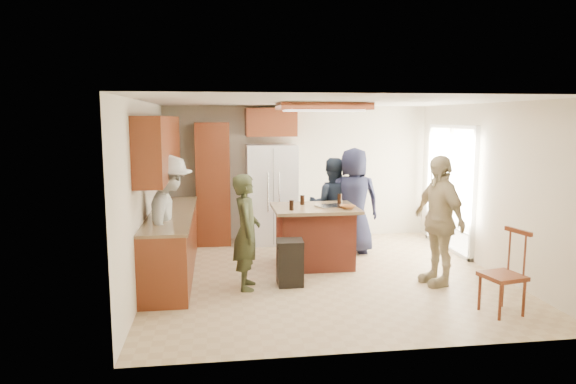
{
  "coord_description": "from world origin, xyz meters",
  "views": [
    {
      "loc": [
        -1.53,
        -7.1,
        2.27
      ],
      "look_at": [
        -0.45,
        0.62,
        1.15
      ],
      "focal_mm": 32.0,
      "sensor_mm": 36.0,
      "label": 1
    }
  ],
  "objects": [
    {
      "name": "island_items",
      "position": [
        0.18,
        0.44,
        0.96
      ],
      "size": [
        1.02,
        0.69,
        0.15
      ],
      "color": "silver",
      "rests_on": "kitchen_island"
    },
    {
      "name": "spindle_chair",
      "position": [
        1.77,
        -1.72,
        0.45
      ],
      "size": [
        0.5,
        0.5,
        0.99
      ],
      "color": "maroon",
      "rests_on": "ground"
    },
    {
      "name": "person_behind_right",
      "position": [
        0.74,
        1.17,
        0.9
      ],
      "size": [
        0.89,
        0.6,
        1.79
      ],
      "primitive_type": "imported",
      "rotation": [
        0.0,
        0.0,
        3.11
      ],
      "color": "black",
      "rests_on": "ground"
    },
    {
      "name": "refrigerator",
      "position": [
        -0.55,
        2.12,
        0.9
      ],
      "size": [
        0.9,
        0.76,
        1.8
      ],
      "color": "white",
      "rests_on": "ground"
    },
    {
      "name": "back_wall_units",
      "position": [
        -1.33,
        2.2,
        1.38
      ],
      "size": [
        1.8,
        0.6,
        2.45
      ],
      "color": "maroon",
      "rests_on": "ground"
    },
    {
      "name": "person_behind_left",
      "position": [
        0.41,
        1.35,
        0.81
      ],
      "size": [
        0.87,
        0.64,
        1.61
      ],
      "primitive_type": "imported",
      "rotation": [
        0.0,
        0.0,
        2.92
      ],
      "color": "#192232",
      "rests_on": "ground"
    },
    {
      "name": "left_cabinetry",
      "position": [
        -2.24,
        0.4,
        0.96
      ],
      "size": [
        0.64,
        3.0,
        2.3
      ],
      "color": "maroon",
      "rests_on": "ground"
    },
    {
      "name": "trash_bin",
      "position": [
        -0.56,
        -0.36,
        0.32
      ],
      "size": [
        0.38,
        0.38,
        0.63
      ],
      "color": "black",
      "rests_on": "ground"
    },
    {
      "name": "kitchen_island",
      "position": [
        -0.05,
        0.52,
        0.47
      ],
      "size": [
        1.28,
        1.03,
        0.93
      ],
      "color": "#943926",
      "rests_on": "ground"
    },
    {
      "name": "person_side_right",
      "position": [
        1.46,
        -0.57,
        0.89
      ],
      "size": [
        0.71,
        1.13,
        1.78
      ],
      "primitive_type": "imported",
      "rotation": [
        0.0,
        0.0,
        -1.39
      ],
      "color": "tan",
      "rests_on": "ground"
    },
    {
      "name": "room_shell",
      "position": [
        4.37,
        1.64,
        0.87
      ],
      "size": [
        8.0,
        5.2,
        5.0
      ],
      "color": "tan",
      "rests_on": "ground"
    },
    {
      "name": "person_counter",
      "position": [
        -2.19,
        -0.11,
        0.9
      ],
      "size": [
        0.56,
        1.17,
        1.79
      ],
      "primitive_type": "imported",
      "rotation": [
        0.0,
        0.0,
        1.55
      ],
      "color": "#9A9B93",
      "rests_on": "ground"
    },
    {
      "name": "person_front_left",
      "position": [
        -1.15,
        -0.41,
        0.77
      ],
      "size": [
        0.46,
        0.59,
        1.55
      ],
      "primitive_type": "imported",
      "rotation": [
        0.0,
        0.0,
        1.49
      ],
      "color": "#313720",
      "rests_on": "ground"
    }
  ]
}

